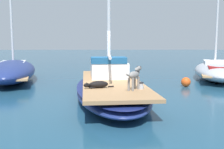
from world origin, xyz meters
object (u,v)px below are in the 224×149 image
object	(u,v)px
sailboat_main	(111,89)
dog_grey	(134,76)
dog_black	(97,85)
moored_boat_starboard_side	(216,70)
moored_boat_port_side	(12,70)
mooring_buoy	(186,82)
deck_winch	(141,86)

from	to	relation	value
sailboat_main	dog_grey	distance (m)	2.11
dog_black	dog_grey	xyz separation A→B (m)	(1.10, -0.33, 0.32)
moored_boat_starboard_side	moored_boat_port_side	world-z (taller)	moored_boat_starboard_side
mooring_buoy	moored_boat_port_side	bearing A→B (deg)	166.89
sailboat_main	moored_boat_starboard_side	distance (m)	7.62
dog_grey	moored_boat_port_side	distance (m)	8.56
sailboat_main	mooring_buoy	world-z (taller)	sailboat_main
dog_black	moored_boat_port_side	bearing A→B (deg)	127.89
moored_boat_starboard_side	dog_black	bearing A→B (deg)	-135.59
moored_boat_starboard_side	mooring_buoy	world-z (taller)	moored_boat_starboard_side
moored_boat_starboard_side	dog_grey	bearing A→B (deg)	-128.76
moored_boat_starboard_side	moored_boat_port_side	xyz separation A→B (m)	(-11.07, -0.31, 0.05)
sailboat_main	dog_black	size ratio (longest dim) A/B	7.85
deck_winch	moored_boat_port_side	bearing A→B (deg)	133.86
moored_boat_port_side	moored_boat_starboard_side	bearing A→B (deg)	1.60
sailboat_main	dog_grey	xyz separation A→B (m)	(0.64, -1.87, 0.75)
moored_boat_starboard_side	mooring_buoy	bearing A→B (deg)	-136.05
dog_black	mooring_buoy	xyz separation A→B (m)	(4.01, 3.96, -0.55)
deck_winch	mooring_buoy	distance (m)	5.01
dog_black	moored_boat_starboard_side	distance (m)	8.99
sailboat_main	dog_black	distance (m)	1.66
mooring_buoy	moored_boat_starboard_side	bearing A→B (deg)	43.95
sailboat_main	dog_black	world-z (taller)	dog_black
dog_black	moored_boat_port_side	distance (m)	7.58
sailboat_main	mooring_buoy	size ratio (longest dim) A/B	16.82
moored_boat_starboard_side	deck_winch	bearing A→B (deg)	-128.06
dog_black	dog_grey	size ratio (longest dim) A/B	1.14
moored_boat_starboard_side	mooring_buoy	xyz separation A→B (m)	(-2.41, -2.33, -0.30)
sailboat_main	deck_winch	xyz separation A→B (m)	(0.85, -1.76, 0.42)
deck_winch	sailboat_main	bearing A→B (deg)	115.74
sailboat_main	moored_boat_port_side	world-z (taller)	moored_boat_port_side
dog_black	mooring_buoy	bearing A→B (deg)	44.68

